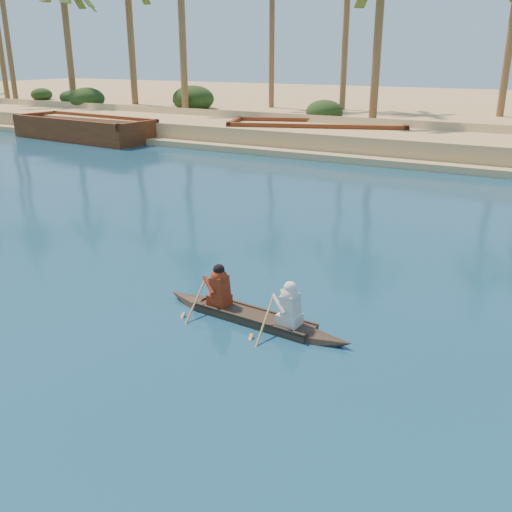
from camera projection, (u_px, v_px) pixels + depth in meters
The scene contains 7 objects.
ground at pixel (22, 343), 11.48m from camera, with size 160.00×160.00×0.00m, color #0C3651.
sandy_embankment at pixel (464, 114), 49.83m from camera, with size 150.00×51.00×1.50m.
palm_grove at pixel (444, 14), 37.56m from camera, with size 110.00×14.00×16.00m, color #365A20, non-canonical shape.
shrub_cluster at pixel (421, 124), 36.96m from camera, with size 100.00×6.00×2.40m, color black, non-canonical shape.
canoe at pixel (253, 311), 12.35m from camera, with size 4.75×0.99×1.30m.
barge_left at pixel (84, 130), 38.74m from camera, with size 10.90×4.46×1.77m.
barge_mid at pixel (317, 136), 35.92m from camera, with size 11.50×7.06×1.82m.
Camera 1 is at (9.12, -6.61, 5.50)m, focal length 40.00 mm.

